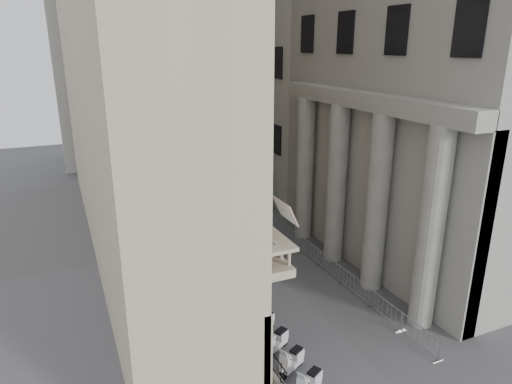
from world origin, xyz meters
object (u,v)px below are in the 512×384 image
pedestrian_b (240,195)px  pedestrian_a (234,196)px  info_kiosk (175,213)px  street_lamp (195,160)px  security_tent (199,192)px

pedestrian_b → pedestrian_a: bearing=33.1°
info_kiosk → pedestrian_b: size_ratio=1.04×
info_kiosk → pedestrian_b: (6.22, 2.22, -0.05)m
street_lamp → info_kiosk: (-1.18, 1.99, -4.51)m
security_tent → info_kiosk: security_tent is taller
pedestrian_a → pedestrian_b: size_ratio=1.02×
pedestrian_a → pedestrian_b: bearing=163.7°
security_tent → pedestrian_b: bearing=38.2°
street_lamp → pedestrian_b: bearing=51.6°
security_tent → pedestrian_a: size_ratio=2.24×
info_kiosk → street_lamp: bearing=-69.8°
pedestrian_a → info_kiosk: bearing=1.2°
street_lamp → info_kiosk: bearing=132.5°
info_kiosk → pedestrian_b: info_kiosk is taller
security_tent → pedestrian_a: security_tent is taller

